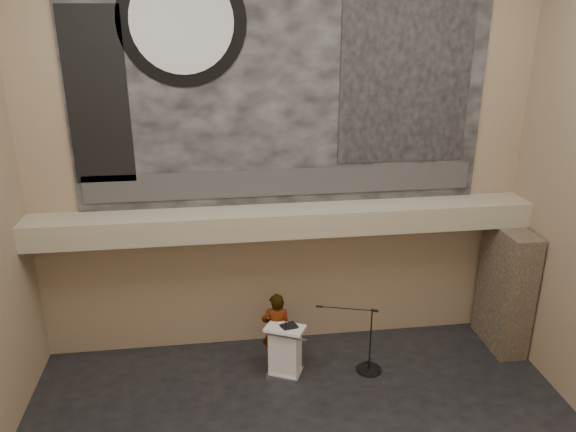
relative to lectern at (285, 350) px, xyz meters
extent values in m
cube|color=#8F785A|center=(0.13, 1.33, 3.70)|extent=(10.00, 0.02, 8.50)
cube|color=gray|center=(0.13, 0.93, 2.40)|extent=(10.00, 0.80, 0.50)
cylinder|color=#B2893D|center=(-1.47, 0.88, 2.12)|extent=(0.04, 0.04, 0.06)
cylinder|color=#B2893D|center=(2.03, 0.88, 2.12)|extent=(0.04, 0.04, 0.06)
cube|color=black|center=(0.13, 1.30, 5.15)|extent=(8.00, 0.05, 5.00)
cube|color=#2D2D2D|center=(0.13, 1.26, 3.10)|extent=(7.76, 0.02, 0.55)
cylinder|color=black|center=(-1.67, 1.26, 6.15)|extent=(2.30, 0.02, 2.30)
cylinder|color=silver|center=(-1.67, 1.24, 6.15)|extent=(1.84, 0.02, 1.84)
cube|color=black|center=(2.53, 1.26, 5.25)|extent=(2.60, 0.02, 3.60)
cube|color=black|center=(-3.27, 1.26, 4.85)|extent=(1.10, 0.02, 3.20)
cube|color=#3E3126|center=(4.78, 0.48, 0.80)|extent=(0.60, 1.40, 2.70)
cube|color=silver|center=(0.00, 0.00, -0.51)|extent=(0.81, 0.73, 0.08)
cube|color=white|center=(0.00, 0.00, 0.01)|extent=(0.69, 0.60, 0.96)
cube|color=white|center=(0.00, -0.02, 0.52)|extent=(0.89, 0.78, 0.13)
cube|color=black|center=(0.07, -0.02, 0.56)|extent=(0.37, 0.33, 0.04)
cube|color=silver|center=(-0.10, -0.03, 0.55)|extent=(0.24, 0.30, 0.00)
imported|color=silver|center=(-0.13, 0.34, 0.27)|extent=(0.63, 0.44, 1.64)
cylinder|color=black|center=(1.71, -0.10, -0.54)|extent=(0.52, 0.52, 0.02)
cylinder|color=black|center=(1.71, -0.10, 0.16)|extent=(0.03, 0.03, 1.42)
cylinder|color=black|center=(1.21, 0.04, 0.83)|extent=(1.11, 0.35, 0.02)
camera|label=1|loc=(-1.20, -9.39, 6.42)|focal=35.00mm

